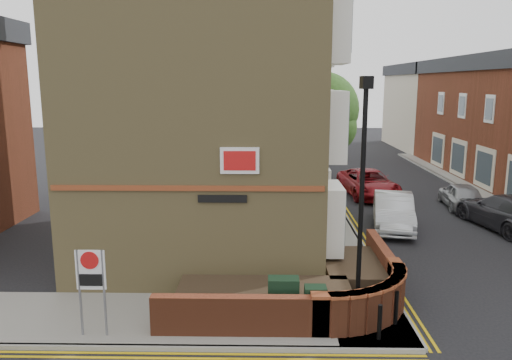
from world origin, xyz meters
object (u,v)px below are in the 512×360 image
object	(u,v)px
utility_cabinet_large	(283,300)
zone_sign	(91,277)
silver_car_near	(393,211)
lamppost	(361,203)

from	to	relation	value
utility_cabinet_large	zone_sign	bearing A→B (deg)	-170.31
utility_cabinet_large	zone_sign	world-z (taller)	zone_sign
utility_cabinet_large	silver_car_near	bearing A→B (deg)	60.51
lamppost	silver_car_near	bearing A→B (deg)	70.63
lamppost	silver_car_near	size ratio (longest dim) A/B	1.37
lamppost	zone_sign	xyz separation A→B (m)	(-6.60, -0.70, -1.70)
zone_sign	lamppost	bearing A→B (deg)	6.07
silver_car_near	lamppost	bearing A→B (deg)	-98.59
lamppost	utility_cabinet_large	size ratio (longest dim) A/B	5.25
zone_sign	silver_car_near	xyz separation A→B (m)	(9.81, 9.84, -0.88)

